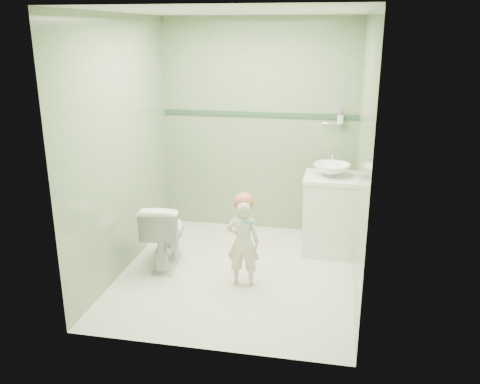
# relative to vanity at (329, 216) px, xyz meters

# --- Properties ---
(ground) EXTENTS (2.50, 2.50, 0.00)m
(ground) POSITION_rel_vanity_xyz_m (-0.84, -0.70, -0.40)
(ground) COLOR silver
(ground) RESTS_ON ground
(room_shell) EXTENTS (2.50, 2.54, 2.40)m
(room_shell) POSITION_rel_vanity_xyz_m (-0.84, -0.70, 0.80)
(room_shell) COLOR #6A8F66
(room_shell) RESTS_ON ground
(trim_stripe) EXTENTS (2.20, 0.02, 0.05)m
(trim_stripe) POSITION_rel_vanity_xyz_m (-0.84, 0.54, 0.95)
(trim_stripe) COLOR #2D4C37
(trim_stripe) RESTS_ON room_shell
(vanity) EXTENTS (0.52, 0.50, 0.80)m
(vanity) POSITION_rel_vanity_xyz_m (0.00, 0.00, 0.00)
(vanity) COLOR silver
(vanity) RESTS_ON ground
(counter) EXTENTS (0.54, 0.52, 0.04)m
(counter) POSITION_rel_vanity_xyz_m (0.00, 0.00, 0.41)
(counter) COLOR white
(counter) RESTS_ON vanity
(basin) EXTENTS (0.37, 0.37, 0.13)m
(basin) POSITION_rel_vanity_xyz_m (0.00, 0.00, 0.49)
(basin) COLOR white
(basin) RESTS_ON counter
(faucet) EXTENTS (0.03, 0.13, 0.18)m
(faucet) POSITION_rel_vanity_xyz_m (0.00, 0.19, 0.57)
(faucet) COLOR silver
(faucet) RESTS_ON counter
(cup_holder) EXTENTS (0.26, 0.07, 0.21)m
(cup_holder) POSITION_rel_vanity_xyz_m (0.05, 0.48, 0.93)
(cup_holder) COLOR silver
(cup_holder) RESTS_ON room_shell
(toilet) EXTENTS (0.45, 0.70, 0.67)m
(toilet) POSITION_rel_vanity_xyz_m (-1.58, -0.64, -0.07)
(toilet) COLOR white
(toilet) RESTS_ON ground
(toddler) EXTENTS (0.30, 0.20, 0.82)m
(toddler) POSITION_rel_vanity_xyz_m (-0.74, -0.90, 0.01)
(toddler) COLOR beige
(toddler) RESTS_ON ground
(hair_cap) EXTENTS (0.18, 0.18, 0.18)m
(hair_cap) POSITION_rel_vanity_xyz_m (-0.74, -0.87, 0.39)
(hair_cap) COLOR #B66149
(hair_cap) RESTS_ON toddler
(teal_toothbrush) EXTENTS (0.11, 0.13, 0.08)m
(teal_toothbrush) POSITION_rel_vanity_xyz_m (-0.67, -1.02, 0.27)
(teal_toothbrush) COLOR #0B8F87
(teal_toothbrush) RESTS_ON toddler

